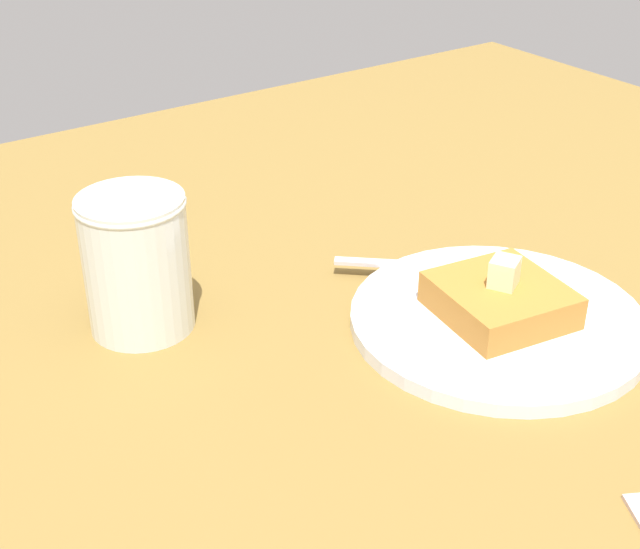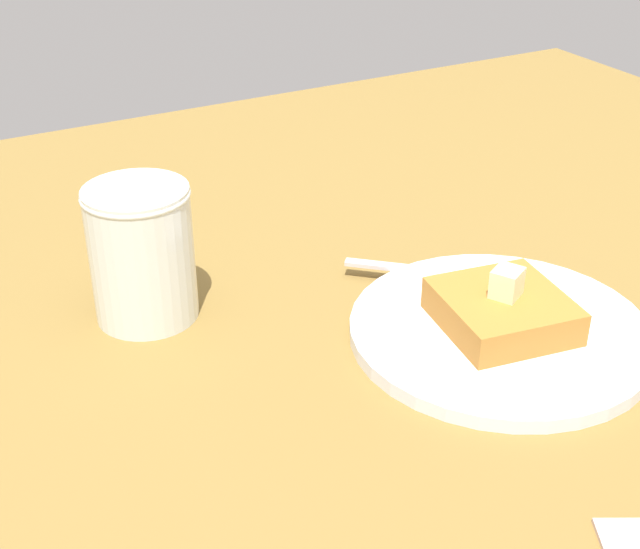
# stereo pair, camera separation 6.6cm
# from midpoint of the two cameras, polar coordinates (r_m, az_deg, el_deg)

# --- Properties ---
(table_surface) EXTENTS (1.18, 1.18, 0.02)m
(table_surface) POSITION_cam_midpoint_polar(r_m,az_deg,el_deg) (0.69, 13.01, -4.45)
(table_surface) COLOR olive
(table_surface) RESTS_ON ground
(plate) EXTENTS (0.22, 0.22, 0.01)m
(plate) POSITION_cam_midpoint_polar(r_m,az_deg,el_deg) (0.68, 14.17, -3.61)
(plate) COLOR white
(plate) RESTS_ON table_surface
(toast_slice_center) EXTENTS (0.10, 0.10, 0.03)m
(toast_slice_center) POSITION_cam_midpoint_polar(r_m,az_deg,el_deg) (0.67, 14.35, -2.35)
(toast_slice_center) COLOR #B4742D
(toast_slice_center) RESTS_ON plate
(butter_pat_primary) EXTENTS (0.03, 0.03, 0.02)m
(butter_pat_primary) POSITION_cam_midpoint_polar(r_m,az_deg,el_deg) (0.66, 14.67, -0.59)
(butter_pat_primary) COLOR beige
(butter_pat_primary) RESTS_ON toast_slice_center
(fork) EXTENTS (0.13, 0.12, 0.00)m
(fork) POSITION_cam_midpoint_polar(r_m,az_deg,el_deg) (0.74, 11.12, -0.03)
(fork) COLOR silver
(fork) RESTS_ON plate
(syrup_jar) EXTENTS (0.08, 0.08, 0.11)m
(syrup_jar) POSITION_cam_midpoint_polar(r_m,az_deg,el_deg) (0.68, -8.61, 1.07)
(syrup_jar) COLOR #57270D
(syrup_jar) RESTS_ON table_surface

